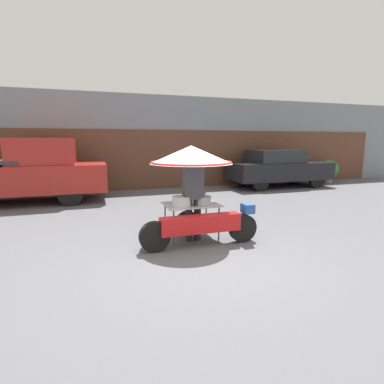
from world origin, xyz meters
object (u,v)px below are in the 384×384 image
vendor_motorcycle_cart (193,170)px  potted_plant (328,170)px  vendor_person (193,193)px  parked_car (278,168)px  pickup_truck (19,173)px

vendor_motorcycle_cart → potted_plant: bearing=33.8°
vendor_motorcycle_cart → vendor_person: bearing=-105.2°
vendor_person → parked_car: size_ratio=0.39×
potted_plant → vendor_motorcycle_cart: bearing=-146.2°
vendor_motorcycle_cart → vendor_person: 0.44m
pickup_truck → potted_plant: (12.81, 0.89, -0.38)m
potted_plant → vendor_person: bearing=-145.9°
vendor_person → parked_car: bearing=44.2°
vendor_motorcycle_cart → vendor_person: (-0.02, -0.09, -0.43)m
vendor_person → potted_plant: 10.66m
vendor_person → parked_car: vendor_person is taller
vendor_motorcycle_cart → parked_car: (5.69, 5.47, -0.56)m
vendor_person → potted_plant: vendor_person is taller
vendor_motorcycle_cart → pickup_truck: size_ratio=0.42×
vendor_person → potted_plant: bearing=34.1°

